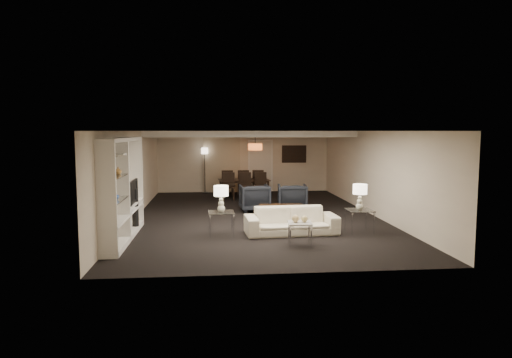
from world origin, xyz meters
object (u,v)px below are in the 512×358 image
object	(u,v)px
dining_table	(244,188)
chair_nm	(245,186)
armchair_left	(255,198)
vase_amber	(118,171)
television	(129,192)
vase_blue	(115,196)
table_lamp_left	(221,199)
floor_speaker	(135,210)
chair_fr	(258,182)
side_table_right	(359,221)
pendant_light	(255,147)
table_lamp_right	(360,197)
marble_table	(300,234)
floor_lamp	(205,171)
sofa	(291,221)
chair_nr	(262,186)
armchair_right	(292,197)
chair_fm	(243,182)
chair_nl	(229,186)
coffee_table	(281,213)
side_table_left	(221,224)
chair_fl	(228,182)

from	to	relation	value
dining_table	chair_nm	bearing A→B (deg)	-94.40
armchair_left	vase_amber	bearing A→B (deg)	45.57
television	vase_blue	distance (m)	1.45
table_lamp_left	floor_speaker	bearing A→B (deg)	161.93
chair_nm	chair_fr	xyz separation A→B (m)	(0.60, 1.30, 0.00)
side_table_right	television	world-z (taller)	television
dining_table	television	bearing A→B (deg)	-122.61
pendant_light	table_lamp_right	world-z (taller)	pendant_light
table_lamp_left	chair_nm	bearing A→B (deg)	80.25
marble_table	armchair_left	bearing A→B (deg)	97.77
marble_table	floor_lamp	world-z (taller)	floor_lamp
sofa	floor_speaker	distance (m)	3.90
chair_nm	floor_lamp	world-z (taller)	floor_lamp
sofa	chair_nr	distance (m)	5.71
armchair_right	vase_blue	distance (m)	6.33
television	chair_fm	bearing A→B (deg)	-25.81
table_lamp_left	vase_amber	bearing A→B (deg)	-163.42
side_table_right	chair_nm	distance (m)	6.20
television	table_lamp_right	bearing A→B (deg)	-94.06
chair_nl	chair_fm	distance (m)	1.43
chair_nr	chair_fm	world-z (taller)	same
side_table_right	chair_nr	size ratio (longest dim) A/B	0.62
armchair_right	floor_speaker	size ratio (longest dim) A/B	0.86
chair_nl	coffee_table	bearing A→B (deg)	-70.73
chair_nm	table_lamp_right	bearing A→B (deg)	-65.29
coffee_table	armchair_left	distance (m)	1.81
vase_amber	chair_nm	size ratio (longest dim) A/B	0.16
marble_table	chair_fr	bearing A→B (deg)	90.85
chair_fr	floor_lamp	distance (m)	2.23
television	floor_lamp	size ratio (longest dim) A/B	0.54
coffee_table	side_table_left	size ratio (longest dim) A/B	2.00
chair_nr	chair_nl	bearing A→B (deg)	175.20
sofa	vase_amber	distance (m)	4.21
chair_fm	table_lamp_right	bearing A→B (deg)	107.49
side_table_left	side_table_right	size ratio (longest dim) A/B	1.00
sofa	dining_table	world-z (taller)	dining_table
pendant_light	chair_nr	world-z (taller)	pendant_light
vase_blue	floor_speaker	world-z (taller)	vase_blue
sofa	marble_table	bearing A→B (deg)	-93.50
pendant_light	armchair_right	bearing A→B (deg)	-70.49
armchair_right	chair_fm	bearing A→B (deg)	-64.70
pendant_light	chair_fl	bearing A→B (deg)	132.78
dining_table	chair_fm	xyz separation A→B (m)	(-0.00, 0.65, 0.16)
armchair_left	armchair_right	bearing A→B (deg)	175.69
pendant_light	table_lamp_right	xyz separation A→B (m)	(2.03, -5.94, -1.03)
chair_nm	pendant_light	bearing A→B (deg)	32.86
table_lamp_right	chair_nl	distance (m)	6.46
pendant_light	chair_fm	world-z (taller)	pendant_light
sofa	vase_blue	size ratio (longest dim) A/B	13.15
dining_table	chair_fm	distance (m)	0.67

